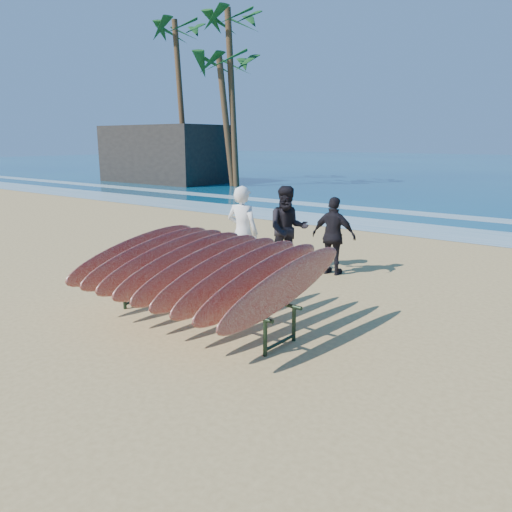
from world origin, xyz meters
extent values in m
plane|color=tan|center=(0.00, 0.00, 0.00)|extent=(120.00, 120.00, 0.00)
plane|color=white|center=(0.00, 10.00, 0.01)|extent=(160.00, 160.00, 0.00)
plane|color=white|center=(0.00, 13.50, 0.01)|extent=(160.00, 160.00, 0.00)
cylinder|color=black|center=(-1.86, -0.36, 0.25)|extent=(0.06, 0.06, 0.50)
cylinder|color=black|center=(1.10, -0.46, 0.25)|extent=(0.06, 0.06, 0.50)
cylinder|color=black|center=(-1.84, 0.29, 0.25)|extent=(0.06, 0.06, 0.50)
cylinder|color=black|center=(1.12, 0.19, 0.25)|extent=(0.06, 0.06, 0.50)
cylinder|color=black|center=(-0.38, -0.41, 0.50)|extent=(3.20, 0.16, 0.06)
cylinder|color=black|center=(-0.36, 0.24, 0.50)|extent=(3.20, 0.16, 0.06)
cylinder|color=black|center=(-1.85, -0.03, 0.08)|extent=(0.07, 0.65, 0.04)
cylinder|color=black|center=(1.11, -0.13, 0.08)|extent=(0.07, 0.65, 0.04)
ellipsoid|color=maroon|center=(-1.92, -0.03, 0.89)|extent=(0.16, 2.72, 1.01)
ellipsoid|color=maroon|center=(-1.53, -0.04, 0.89)|extent=(0.16, 2.72, 1.01)
ellipsoid|color=maroon|center=(-1.15, -0.06, 0.89)|extent=(0.16, 2.72, 1.01)
ellipsoid|color=maroon|center=(-0.76, -0.07, 0.89)|extent=(0.16, 2.72, 1.01)
ellipsoid|color=maroon|center=(-0.37, -0.08, 0.89)|extent=(0.16, 2.72, 1.01)
ellipsoid|color=maroon|center=(0.02, -0.10, 0.89)|extent=(0.16, 2.72, 1.01)
ellipsoid|color=maroon|center=(0.40, -0.11, 0.89)|extent=(0.16, 2.72, 1.01)
ellipsoid|color=maroon|center=(0.79, -0.12, 0.89)|extent=(0.16, 2.72, 1.01)
ellipsoid|color=maroon|center=(1.18, -0.13, 0.89)|extent=(0.16, 2.72, 1.01)
imported|color=white|center=(-1.50, 2.34, 0.93)|extent=(0.73, 0.53, 1.87)
imported|color=black|center=(-1.09, 3.36, 0.91)|extent=(1.12, 1.10, 1.82)
imported|color=black|center=(-0.18, 3.70, 0.81)|extent=(0.98, 0.48, 1.62)
cube|color=#2D2823|center=(-20.65, 18.09, 1.84)|extent=(8.27, 4.60, 3.68)
cylinder|color=brown|center=(-14.62, 17.86, 4.95)|extent=(0.36, 1.01, 9.89)
cylinder|color=brown|center=(-14.93, 17.65, 3.76)|extent=(0.36, 1.48, 7.49)
cylinder|color=brown|center=(-19.96, 18.97, 5.09)|extent=(0.36, 0.98, 10.19)
camera|label=1|loc=(4.64, -5.34, 2.74)|focal=35.00mm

